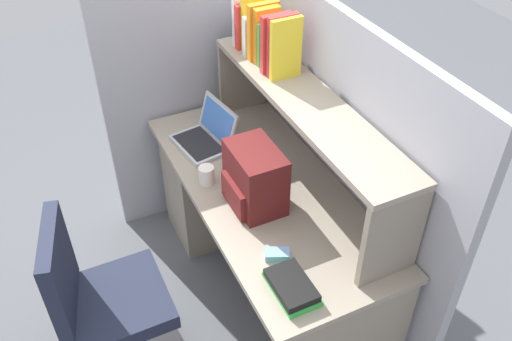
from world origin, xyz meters
name	(u,v)px	position (x,y,z in m)	size (l,w,h in m)	color
ground_plane	(264,283)	(0.00, 0.00, 0.00)	(8.00, 8.00, 0.00)	#595B60
desk	(235,190)	(-0.39, 0.00, 0.40)	(1.60, 0.70, 0.73)	gray
cubicle_partition_rear	(333,159)	(0.00, 0.38, 0.78)	(1.84, 0.05, 1.55)	#9E9EA8
cubicle_partition_left	(194,98)	(-0.85, -0.05, 0.78)	(0.05, 1.06, 1.55)	#9E9EA8
overhead_hutch	(305,116)	(0.00, 0.20, 1.08)	(1.44, 0.28, 0.45)	gray
reference_books_on_shelf	(265,34)	(-0.41, 0.20, 1.31)	(0.43, 0.18, 0.30)	white
laptop	(207,136)	(-0.46, -0.12, 0.78)	(0.35, 0.31, 0.22)	#B7BABF
backpack	(254,178)	(0.08, -0.10, 0.88)	(0.30, 0.22, 0.30)	#591919
computer_mouse	(277,254)	(0.43, -0.15, 0.75)	(0.06, 0.10, 0.03)	#7299C6
paper_cup	(207,175)	(-0.15, -0.24, 0.78)	(0.08, 0.08, 0.09)	white
desk_book_stack	(292,286)	(0.61, -0.19, 0.76)	(0.24, 0.15, 0.06)	green
office_chair	(108,312)	(0.13, -0.86, 0.39)	(0.52, 0.53, 0.93)	black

